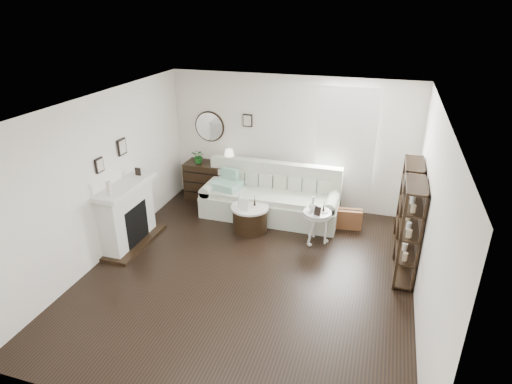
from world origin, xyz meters
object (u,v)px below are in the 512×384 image
(sofa, at_px, (271,200))
(pedestal_table, at_px, (317,214))
(drum_table, at_px, (250,218))
(dresser, at_px, (214,182))

(sofa, relative_size, pedestal_table, 4.39)
(pedestal_table, bearing_deg, drum_table, 176.19)
(sofa, distance_m, pedestal_table, 1.33)
(sofa, bearing_deg, dresser, 164.27)
(dresser, bearing_deg, pedestal_table, -25.73)
(drum_table, xyz_separation_m, pedestal_table, (1.27, -0.08, 0.31))
(drum_table, bearing_deg, dresser, 136.85)
(sofa, relative_size, dresser, 2.19)
(dresser, xyz_separation_m, pedestal_table, (2.43, -1.17, 0.15))
(drum_table, relative_size, pedestal_table, 1.15)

